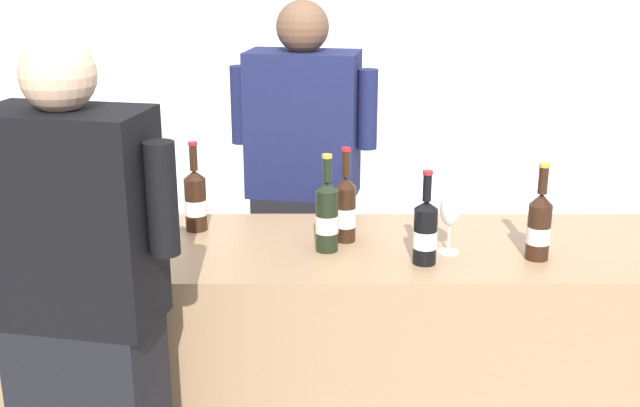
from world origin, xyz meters
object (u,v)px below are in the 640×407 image
Objects in this scene: wine_bottle_4 at (347,208)px; wine_bottle_5 at (541,225)px; wine_bottle_1 at (197,199)px; wine_glass at (451,212)px; wine_bottle_2 at (328,216)px; person_server at (305,210)px; person_guest at (87,350)px; ice_bucket at (74,210)px; wine_bottle_3 at (427,232)px; wine_bottle_0 at (119,227)px.

wine_bottle_5 is (0.63, -0.17, -0.00)m from wine_bottle_4.
wine_bottle_1 reaches higher than wine_glass.
wine_bottle_2 is 1.00× the size of wine_bottle_4.
wine_glass is 0.13× the size of person_server.
wine_bottle_4 reaches higher than wine_bottle_5.
ice_bucket is at bearing 108.14° from person_guest.
wine_glass is at bearing 45.29° from wine_bottle_3.
wine_bottle_1 reaches higher than wine_bottle_5.
wine_bottle_0 is 0.99× the size of wine_bottle_1.
wine_bottle_1 is (0.21, 0.30, -0.00)m from wine_bottle_0.
wine_bottle_1 is 0.85m from wine_bottle_3.
wine_bottle_4 reaches higher than wine_bottle_3.
person_guest is (0.21, -0.65, -0.20)m from ice_bucket.
wine_bottle_1 is at bearing -128.40° from person_server.
wine_bottle_4 is at bearing -11.79° from wine_bottle_1.
wine_bottle_5 is 0.19× the size of person_guest.
wine_bottle_2 reaches higher than wine_bottle_5.
wine_bottle_3 is at bearing -173.90° from wine_bottle_5.
wine_glass is (0.09, 0.09, 0.04)m from wine_bottle_3.
person_server is at bearing 117.06° from wine_bottle_3.
person_server is (-0.16, 0.59, -0.20)m from wine_bottle_4.
wine_bottle_0 is at bearing -171.97° from wine_bottle_2.
person_server reaches higher than person_guest.
wine_bottle_0 is 1.00m from wine_bottle_3.
wine_bottle_0 is 1.37m from wine_bottle_5.
wine_bottle_5 is at bearing 0.91° from wine_bottle_0.
wine_bottle_3 is at bearing -1.07° from wine_bottle_0.
wine_bottle_1 is 0.64m from person_server.
wine_glass is at bearing 169.46° from wine_bottle_5.
wine_bottle_1 is at bearing 55.53° from wine_bottle_0.
wine_bottle_0 is at bearing -176.07° from wine_glass.
wine_bottle_2 is 0.89m from person_guest.
wine_bottle_1 is 0.91m from wine_glass.
person_guest is (-0.74, -0.63, -0.21)m from wine_bottle_4.
person_server is (0.80, 0.57, -0.19)m from ice_bucket.
ice_bucket is at bearing 135.30° from wine_bottle_0.
person_guest is at bearing -161.35° from wine_bottle_5.
wine_bottle_0 is at bearing -126.93° from person_server.
wine_glass reaches higher than ice_bucket.
wine_bottle_2 is 0.41m from wine_glass.
wine_bottle_5 is at bearing -44.04° from person_server.
wine_bottle_1 is 1.05× the size of wine_bottle_3.
person_guest reaches higher than wine_bottle_2.
wine_bottle_4 reaches higher than wine_bottle_1.
wine_bottle_4 is (-0.25, 0.21, 0.01)m from wine_bottle_3.
wine_glass is at bearing 3.93° from wine_bottle_0.
wine_bottle_5 is 1.54× the size of wine_glass.
person_server is 1.35m from person_guest.
wine_bottle_2 is 0.34m from wine_bottle_3.
wine_bottle_1 is at bearing 12.81° from ice_bucket.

